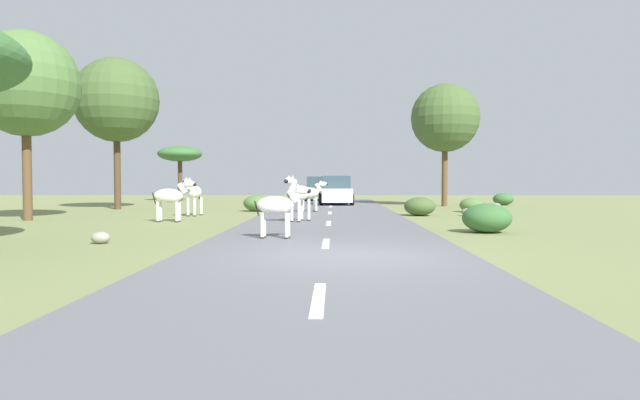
{
  "coord_description": "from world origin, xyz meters",
  "views": [
    {
      "loc": [
        -0.27,
        -10.83,
        1.54
      ],
      "look_at": [
        -0.82,
        10.22,
        0.77
      ],
      "focal_mm": 30.84,
      "sensor_mm": 36.0,
      "label": 1
    }
  ],
  "objects_px": {
    "zebra_2": "(310,193)",
    "tree_0": "(180,154)",
    "tree_4": "(116,100)",
    "bush_2": "(503,199)",
    "zebra_3": "(278,206)",
    "bush_0": "(472,205)",
    "zebra_0": "(299,194)",
    "rock_0": "(468,212)",
    "zebra_1": "(194,193)",
    "zebra_4": "(171,196)",
    "tree_2": "(445,118)",
    "car_0": "(336,191)",
    "bush_1": "(487,218)",
    "rock_1": "(101,238)",
    "bush_3": "(420,206)",
    "tree_1": "(25,84)",
    "rock_2": "(495,206)",
    "car_1": "(318,189)",
    "bush_4": "(257,203)"
  },
  "relations": [
    {
      "from": "zebra_2",
      "to": "tree_0",
      "type": "bearing_deg",
      "value": -169.81
    },
    {
      "from": "car_0",
      "to": "bush_0",
      "type": "xyz_separation_m",
      "value": [
        6.5,
        -7.2,
        -0.51
      ]
    },
    {
      "from": "car_1",
      "to": "rock_2",
      "type": "height_order",
      "value": "car_1"
    },
    {
      "from": "zebra_3",
      "to": "bush_4",
      "type": "xyz_separation_m",
      "value": [
        -2.37,
        12.89,
        -0.48
      ]
    },
    {
      "from": "zebra_4",
      "to": "car_0",
      "type": "relative_size",
      "value": 0.38
    },
    {
      "from": "bush_0",
      "to": "zebra_0",
      "type": "bearing_deg",
      "value": -138.78
    },
    {
      "from": "zebra_2",
      "to": "bush_2",
      "type": "xyz_separation_m",
      "value": [
        11.46,
        8.1,
        -0.56
      ]
    },
    {
      "from": "tree_2",
      "to": "bush_2",
      "type": "height_order",
      "value": "tree_2"
    },
    {
      "from": "zebra_2",
      "to": "tree_2",
      "type": "height_order",
      "value": "tree_2"
    },
    {
      "from": "zebra_2",
      "to": "bush_2",
      "type": "distance_m",
      "value": 14.05
    },
    {
      "from": "car_0",
      "to": "tree_2",
      "type": "xyz_separation_m",
      "value": [
        6.39,
        -1.24,
        4.29
      ]
    },
    {
      "from": "zebra_2",
      "to": "car_1",
      "type": "xyz_separation_m",
      "value": [
        -0.09,
        14.84,
        -0.08
      ]
    },
    {
      "from": "zebra_3",
      "to": "rock_1",
      "type": "bearing_deg",
      "value": -73.55
    },
    {
      "from": "zebra_1",
      "to": "car_0",
      "type": "xyz_separation_m",
      "value": [
        6.1,
        10.32,
        -0.15
      ]
    },
    {
      "from": "rock_0",
      "to": "tree_1",
      "type": "bearing_deg",
      "value": -169.8
    },
    {
      "from": "bush_0",
      "to": "tree_4",
      "type": "bearing_deg",
      "value": 173.29
    },
    {
      "from": "tree_1",
      "to": "zebra_4",
      "type": "bearing_deg",
      "value": -5.8
    },
    {
      "from": "zebra_4",
      "to": "zebra_2",
      "type": "bearing_deg",
      "value": 144.0
    },
    {
      "from": "bush_0",
      "to": "car_1",
      "type": "bearing_deg",
      "value": 118.85
    },
    {
      "from": "car_1",
      "to": "bush_2",
      "type": "xyz_separation_m",
      "value": [
        11.55,
        -6.74,
        -0.48
      ]
    },
    {
      "from": "zebra_4",
      "to": "rock_1",
      "type": "bearing_deg",
      "value": 6.55
    },
    {
      "from": "bush_3",
      "to": "zebra_2",
      "type": "bearing_deg",
      "value": 157.12
    },
    {
      "from": "car_0",
      "to": "rock_0",
      "type": "bearing_deg",
      "value": -63.45
    },
    {
      "from": "zebra_3",
      "to": "rock_1",
      "type": "relative_size",
      "value": 3.26
    },
    {
      "from": "tree_0",
      "to": "bush_0",
      "type": "relative_size",
      "value": 3.53
    },
    {
      "from": "tree_1",
      "to": "tree_4",
      "type": "distance_m",
      "value": 8.07
    },
    {
      "from": "zebra_0",
      "to": "tree_4",
      "type": "distance_m",
      "value": 14.31
    },
    {
      "from": "bush_2",
      "to": "rock_1",
      "type": "bearing_deg",
      "value": -127.64
    },
    {
      "from": "tree_4",
      "to": "bush_2",
      "type": "xyz_separation_m",
      "value": [
        21.73,
        5.29,
        -5.32
      ]
    },
    {
      "from": "zebra_0",
      "to": "rock_0",
      "type": "relative_size",
      "value": 3.15
    },
    {
      "from": "bush_1",
      "to": "bush_4",
      "type": "relative_size",
      "value": 1.06
    },
    {
      "from": "bush_3",
      "to": "tree_2",
      "type": "bearing_deg",
      "value": 72.21
    },
    {
      "from": "rock_2",
      "to": "car_0",
      "type": "bearing_deg",
      "value": 156.57
    },
    {
      "from": "bush_2",
      "to": "rock_0",
      "type": "bearing_deg",
      "value": -114.4
    },
    {
      "from": "bush_1",
      "to": "bush_2",
      "type": "xyz_separation_m",
      "value": [
        5.88,
        17.71,
        -0.06
      ]
    },
    {
      "from": "tree_4",
      "to": "bush_3",
      "type": "xyz_separation_m",
      "value": [
        15.07,
        -4.83,
        -5.29
      ]
    },
    {
      "from": "zebra_4",
      "to": "zebra_1",
      "type": "bearing_deg",
      "value": -175.57
    },
    {
      "from": "bush_2",
      "to": "rock_0",
      "type": "xyz_separation_m",
      "value": [
        -4.64,
        -10.22,
        -0.2
      ]
    },
    {
      "from": "rock_2",
      "to": "bush_2",
      "type": "bearing_deg",
      "value": 67.34
    },
    {
      "from": "tree_1",
      "to": "tree_2",
      "type": "bearing_deg",
      "value": 33.33
    },
    {
      "from": "bush_0",
      "to": "bush_2",
      "type": "distance_m",
      "value": 8.3
    },
    {
      "from": "tree_0",
      "to": "bush_1",
      "type": "xyz_separation_m",
      "value": [
        15.83,
        -24.06,
        -2.99
      ]
    },
    {
      "from": "tree_1",
      "to": "rock_2",
      "type": "bearing_deg",
      "value": 24.83
    },
    {
      "from": "zebra_4",
      "to": "tree_2",
      "type": "xyz_separation_m",
      "value": [
        12.45,
        12.47,
        4.2
      ]
    },
    {
      "from": "bush_2",
      "to": "car_0",
      "type": "bearing_deg",
      "value": -178.85
    },
    {
      "from": "zebra_4",
      "to": "tree_1",
      "type": "height_order",
      "value": "tree_1"
    },
    {
      "from": "zebra_2",
      "to": "car_1",
      "type": "relative_size",
      "value": 0.33
    },
    {
      "from": "bush_1",
      "to": "bush_2",
      "type": "bearing_deg",
      "value": 71.64
    },
    {
      "from": "zebra_0",
      "to": "zebra_1",
      "type": "distance_m",
      "value": 6.05
    },
    {
      "from": "zebra_3",
      "to": "bush_0",
      "type": "height_order",
      "value": "zebra_3"
    }
  ]
}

